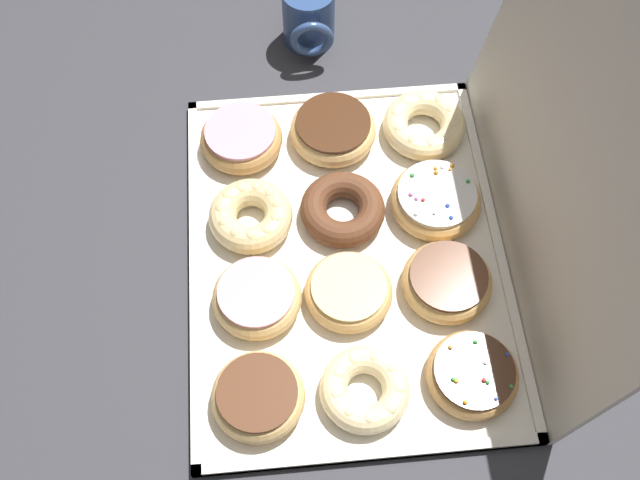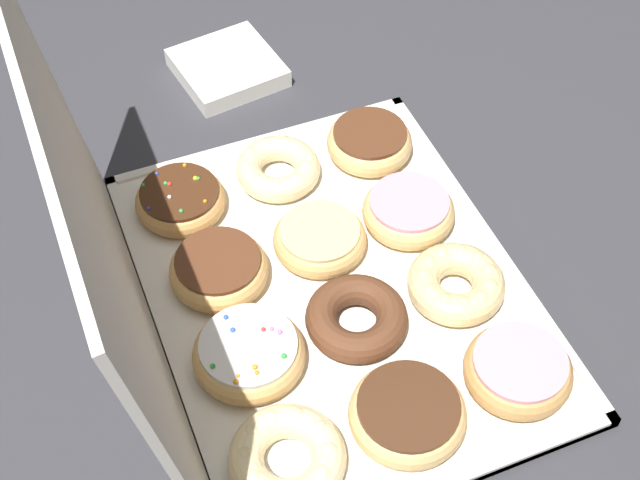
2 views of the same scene
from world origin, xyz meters
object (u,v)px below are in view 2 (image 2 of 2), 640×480
at_px(cruller_donut_7, 277,169).
at_px(chocolate_frosted_donut_10, 219,269).
at_px(chocolate_frosted_donut_4, 405,415).
at_px(donut_box, 336,291).
at_px(pink_frosted_donut_0, 518,370).
at_px(glazed_ring_donut_6, 320,239).
at_px(pink_frosted_donut_2, 409,211).
at_px(cruller_donut_8, 287,457).
at_px(chocolate_cake_ring_donut_5, 358,317).
at_px(sprinkle_donut_11, 180,200).
at_px(napkin_stack, 228,68).
at_px(sprinkle_donut_9, 249,354).
at_px(chocolate_frosted_donut_3, 370,142).
at_px(cruller_donut_1, 456,283).

distance_m(cruller_donut_7, chocolate_frosted_donut_10, 0.17).
distance_m(chocolate_frosted_donut_4, cruller_donut_7, 0.38).
height_order(donut_box, pink_frosted_donut_0, pink_frosted_donut_0).
bearing_deg(glazed_ring_donut_6, pink_frosted_donut_2, -90.65).
bearing_deg(chocolate_frosted_donut_4, glazed_ring_donut_6, -1.88).
bearing_deg(cruller_donut_8, chocolate_cake_ring_donut_5, -45.86).
xyz_separation_m(cruller_donut_8, sprinkle_donut_11, (0.37, -0.00, -0.00)).
xyz_separation_m(chocolate_frosted_donut_4, napkin_stack, (0.60, -0.01, -0.02)).
height_order(chocolate_frosted_donut_10, napkin_stack, chocolate_frosted_donut_10).
bearing_deg(pink_frosted_donut_2, sprinkle_donut_9, 116.18).
distance_m(donut_box, chocolate_cake_ring_donut_5, 0.06).
distance_m(donut_box, sprinkle_donut_9, 0.14).
height_order(donut_box, napkin_stack, napkin_stack).
bearing_deg(napkin_stack, cruller_donut_8, 167.18).
xyz_separation_m(pink_frosted_donut_0, chocolate_frosted_donut_3, (0.37, 0.00, -0.00)).
xyz_separation_m(pink_frosted_donut_2, sprinkle_donut_11, (0.12, 0.25, -0.00)).
bearing_deg(sprinkle_donut_11, sprinkle_donut_9, -179.01).
bearing_deg(chocolate_frosted_donut_10, chocolate_cake_ring_donut_5, -134.43).
height_order(pink_frosted_donut_0, pink_frosted_donut_2, pink_frosted_donut_0).
xyz_separation_m(donut_box, chocolate_cake_ring_donut_5, (-0.06, -0.00, 0.02)).
distance_m(cruller_donut_1, cruller_donut_8, 0.28).
relative_size(pink_frosted_donut_0, glazed_ring_donut_6, 1.04).
bearing_deg(pink_frosted_donut_0, pink_frosted_donut_2, 2.25).
bearing_deg(donut_box, pink_frosted_donut_0, -144.80).
bearing_deg(cruller_donut_7, pink_frosted_donut_2, -136.52).
xyz_separation_m(glazed_ring_donut_6, cruller_donut_7, (0.13, 0.01, -0.00)).
height_order(donut_box, glazed_ring_donut_6, glazed_ring_donut_6).
bearing_deg(pink_frosted_donut_0, sprinkle_donut_9, 63.83).
bearing_deg(chocolate_frosted_donut_3, chocolate_cake_ring_donut_5, 153.44).
height_order(glazed_ring_donut_6, sprinkle_donut_11, sprinkle_donut_11).
xyz_separation_m(chocolate_frosted_donut_10, sprinkle_donut_11, (0.12, 0.01, -0.00)).
xyz_separation_m(sprinkle_donut_9, chocolate_frosted_donut_10, (0.12, -0.01, -0.00)).
relative_size(donut_box, cruller_donut_8, 4.57).
relative_size(donut_box, pink_frosted_donut_0, 4.62).
bearing_deg(sprinkle_donut_9, pink_frosted_donut_2, -63.82).
bearing_deg(glazed_ring_donut_6, sprinkle_donut_9, 133.08).
bearing_deg(glazed_ring_donut_6, sprinkle_donut_11, 48.06).
relative_size(chocolate_frosted_donut_3, cruller_donut_7, 1.04).
relative_size(pink_frosted_donut_2, sprinkle_donut_9, 0.92).
height_order(glazed_ring_donut_6, sprinkle_donut_9, sprinkle_donut_9).
relative_size(chocolate_frosted_donut_3, glazed_ring_donut_6, 1.00).
xyz_separation_m(pink_frosted_donut_0, glazed_ring_donut_6, (0.25, 0.12, -0.00)).
bearing_deg(cruller_donut_7, pink_frosted_donut_0, -160.64).
xyz_separation_m(cruller_donut_1, chocolate_frosted_donut_10, (0.12, 0.24, -0.00)).
bearing_deg(napkin_stack, donut_box, 179.00).
relative_size(chocolate_frosted_donut_4, cruller_donut_8, 1.04).
relative_size(cruller_donut_8, chocolate_frosted_donut_10, 1.02).
relative_size(chocolate_frosted_donut_10, napkin_stack, 0.86).
xyz_separation_m(pink_frosted_donut_0, cruller_donut_7, (0.37, 0.13, -0.00)).
height_order(pink_frosted_donut_2, cruller_donut_7, pink_frosted_donut_2).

